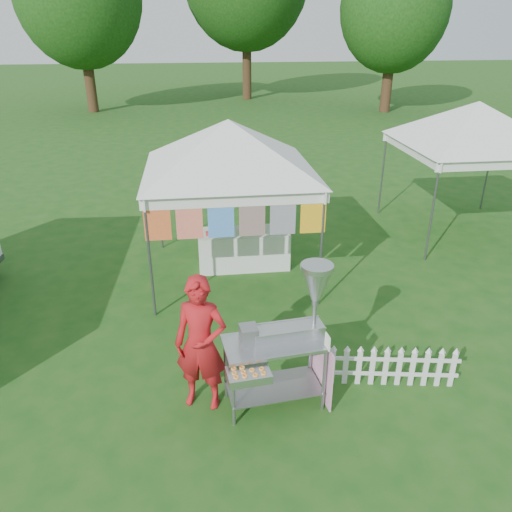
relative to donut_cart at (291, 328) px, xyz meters
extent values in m
plane|color=#1A4E16|center=(-0.45, 0.30, -1.14)|extent=(120.00, 120.00, 0.00)
cylinder|color=#59595E|center=(-1.87, 2.38, -0.09)|extent=(0.04, 0.04, 2.10)
cylinder|color=#59595E|center=(0.97, 2.38, -0.09)|extent=(0.04, 0.04, 2.10)
cylinder|color=#59595E|center=(-1.87, 5.22, -0.09)|extent=(0.04, 0.04, 2.10)
cylinder|color=#59595E|center=(0.97, 5.22, -0.09)|extent=(0.04, 0.04, 2.10)
cube|color=white|center=(-0.45, 2.38, 0.86)|extent=(3.00, 0.03, 0.22)
cube|color=white|center=(-0.45, 5.22, 0.86)|extent=(3.00, 0.03, 0.22)
pyramid|color=white|center=(-0.45, 3.80, 1.86)|extent=(4.24, 4.24, 0.90)
cylinder|color=#59595E|center=(-0.45, 2.38, 0.94)|extent=(3.00, 0.03, 0.03)
cube|color=red|center=(-1.70, 2.38, 0.59)|extent=(0.42, 0.01, 0.70)
cube|color=#DC1B84|center=(-1.20, 2.38, 0.59)|extent=(0.42, 0.01, 0.70)
cube|color=blue|center=(-0.70, 2.38, 0.59)|extent=(0.42, 0.01, 0.70)
cube|color=#FF9A0D|center=(-0.20, 2.38, 0.59)|extent=(0.42, 0.01, 0.70)
cube|color=#33C09B|center=(0.30, 2.38, 0.59)|extent=(0.42, 0.01, 0.70)
cube|color=orange|center=(0.80, 2.38, 0.59)|extent=(0.42, 0.01, 0.70)
cylinder|color=#59595E|center=(3.63, 3.88, -0.09)|extent=(0.04, 0.04, 2.10)
cylinder|color=#59595E|center=(3.63, 6.72, -0.09)|extent=(0.04, 0.04, 2.10)
cylinder|color=#59595E|center=(6.47, 6.72, -0.09)|extent=(0.04, 0.04, 2.10)
cube|color=white|center=(5.05, 3.88, 0.86)|extent=(3.00, 0.03, 0.22)
cube|color=white|center=(5.05, 6.72, 0.86)|extent=(3.00, 0.03, 0.22)
pyramid|color=white|center=(5.05, 5.30, 1.86)|extent=(4.24, 4.24, 0.90)
cylinder|color=#59595E|center=(5.05, 3.88, 0.94)|extent=(3.00, 0.03, 0.03)
cylinder|color=#342313|center=(-6.45, 24.30, 0.84)|extent=(0.56, 0.56, 3.96)
cylinder|color=#342313|center=(2.55, 28.30, 1.28)|extent=(0.56, 0.56, 4.84)
cylinder|color=#342313|center=(9.55, 22.30, 0.62)|extent=(0.56, 0.56, 3.52)
ellipsoid|color=#2A5E1A|center=(9.55, 22.30, 4.06)|extent=(5.60, 5.60, 6.44)
cylinder|color=gray|center=(-0.75, -0.34, -0.67)|extent=(0.05, 0.05, 0.94)
cylinder|color=gray|center=(0.40, -0.21, -0.67)|extent=(0.05, 0.05, 0.94)
cylinder|color=gray|center=(-0.81, 0.18, -0.67)|extent=(0.05, 0.05, 0.94)
cylinder|color=gray|center=(0.34, 0.31, -0.67)|extent=(0.05, 0.05, 0.94)
cube|color=gray|center=(-0.20, -0.01, -0.88)|extent=(1.25, 0.72, 0.02)
cube|color=#B7B7BC|center=(-0.20, -0.01, -0.20)|extent=(1.32, 0.76, 0.04)
cube|color=#B7B7BC|center=(-0.02, 0.06, -0.10)|extent=(0.91, 0.36, 0.16)
cube|color=gray|center=(-0.52, 0.00, -0.06)|extent=(0.23, 0.25, 0.23)
cylinder|color=gray|center=(0.31, 0.10, 0.27)|extent=(0.06, 0.06, 0.94)
cone|color=#B7B7BC|center=(0.31, 0.10, 0.54)|extent=(0.42, 0.42, 0.42)
cylinder|color=#B7B7BC|center=(0.31, 0.10, 0.77)|extent=(0.44, 0.44, 0.06)
cube|color=#B7B7BC|center=(-0.58, -0.46, -0.30)|extent=(0.53, 0.37, 0.10)
cube|color=#D891B7|center=(0.43, 0.06, -0.67)|extent=(0.11, 0.78, 0.85)
cube|color=white|center=(0.40, -0.24, -0.07)|extent=(0.03, 0.15, 0.19)
imported|color=#B3161B|center=(-1.11, 0.11, -0.22)|extent=(0.77, 0.61, 1.83)
cube|color=silver|center=(0.65, 0.27, -0.86)|extent=(0.07, 0.03, 0.56)
cube|color=silver|center=(0.83, 0.24, -0.86)|extent=(0.07, 0.03, 0.56)
cube|color=silver|center=(1.01, 0.21, -0.86)|extent=(0.07, 0.03, 0.56)
cube|color=silver|center=(1.18, 0.18, -0.86)|extent=(0.07, 0.03, 0.56)
cube|color=silver|center=(1.36, 0.16, -0.86)|extent=(0.07, 0.03, 0.56)
cube|color=silver|center=(1.54, 0.13, -0.86)|extent=(0.07, 0.03, 0.56)
cube|color=silver|center=(1.72, 0.10, -0.86)|extent=(0.07, 0.03, 0.56)
cube|color=silver|center=(1.89, 0.07, -0.86)|extent=(0.07, 0.03, 0.56)
cube|color=silver|center=(2.07, 0.04, -0.86)|extent=(0.07, 0.03, 0.56)
cube|color=silver|center=(2.25, 0.01, -0.86)|extent=(0.07, 0.03, 0.56)
cube|color=silver|center=(1.45, 0.14, -0.96)|extent=(1.78, 0.32, 0.05)
cube|color=silver|center=(1.45, 0.14, -0.72)|extent=(1.78, 0.32, 0.05)
cube|color=white|center=(-0.18, 4.06, -0.76)|extent=(1.80, 0.70, 0.77)
camera|label=1|loc=(-1.07, -5.05, 3.40)|focal=35.00mm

